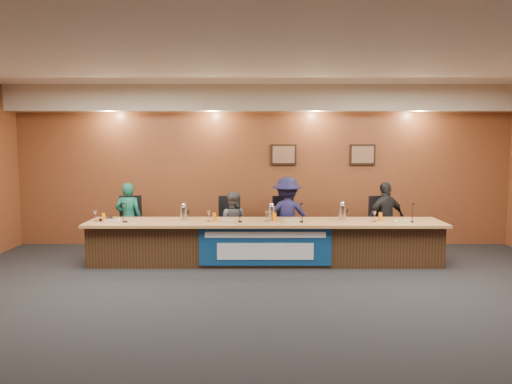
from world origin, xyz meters
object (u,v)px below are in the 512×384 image
(panelist_d, at_px, (386,218))
(office_chair_c, at_px, (287,228))
(office_chair_b, at_px, (232,228))
(office_chair_d, at_px, (384,228))
(dais_body, at_px, (265,243))
(panelist_a, at_px, (129,219))
(banner, at_px, (265,247))
(speakerphone, at_px, (108,219))
(panelist_b, at_px, (232,223))
(carafe_left, at_px, (184,214))
(panelist_c, at_px, (287,216))
(office_chair_a, at_px, (130,228))
(carafe_mid, at_px, (272,213))
(carafe_right, at_px, (342,213))

(panelist_d, relative_size, office_chair_c, 2.84)
(office_chair_b, relative_size, office_chair_c, 1.00)
(panelist_d, xyz_separation_m, office_chair_b, (-2.88, 0.10, -0.20))
(office_chair_d, bearing_deg, dais_body, -174.50)
(panelist_a, bearing_deg, banner, 157.87)
(office_chair_d, distance_m, speakerphone, 5.05)
(panelist_a, distance_m, office_chair_b, 1.95)
(banner, height_order, office_chair_b, banner)
(dais_body, height_order, speakerphone, speakerphone)
(panelist_a, relative_size, panelist_b, 1.15)
(dais_body, relative_size, panelist_a, 4.43)
(office_chair_c, distance_m, carafe_left, 2.04)
(office_chair_d, bearing_deg, office_chair_b, 166.38)
(panelist_b, relative_size, speakerphone, 3.69)
(dais_body, distance_m, panelist_a, 2.66)
(panelist_a, xyz_separation_m, carafe_left, (1.14, -0.70, 0.19))
(dais_body, relative_size, banner, 2.73)
(speakerphone, bearing_deg, panelist_d, 8.10)
(panelist_c, xyz_separation_m, carafe_left, (-1.83, -0.70, 0.14))
(dais_body, distance_m, panelist_b, 0.95)
(dais_body, relative_size, panelist_c, 4.13)
(panelist_b, bearing_deg, office_chair_d, -167.86)
(office_chair_a, height_order, carafe_mid, carafe_mid)
(panelist_d, bearing_deg, office_chair_b, -24.95)
(office_chair_a, bearing_deg, carafe_mid, -26.04)
(office_chair_c, height_order, office_chair_d, same)
(panelist_d, height_order, office_chair_a, panelist_d)
(panelist_c, bearing_deg, office_chair_a, -3.81)
(panelist_b, xyz_separation_m, speakerphone, (-2.10, -0.71, 0.18))
(office_chair_a, bearing_deg, panelist_b, -12.58)
(office_chair_d, distance_m, carafe_right, 1.26)
(panelist_b, relative_size, office_chair_a, 2.46)
(office_chair_b, relative_size, speakerphone, 1.50)
(office_chair_c, bearing_deg, speakerphone, 178.90)
(panelist_c, height_order, speakerphone, panelist_c)
(panelist_c, height_order, carafe_mid, panelist_c)
(panelist_c, xyz_separation_m, carafe_mid, (-0.31, -0.68, 0.15))
(panelist_b, bearing_deg, carafe_mid, 146.61)
(panelist_a, height_order, carafe_right, panelist_a)
(office_chair_b, distance_m, carafe_right, 2.13)
(office_chair_c, xyz_separation_m, carafe_right, (0.92, -0.76, 0.40))
(panelist_b, relative_size, carafe_right, 4.49)
(carafe_left, bearing_deg, banner, -16.03)
(panelist_d, bearing_deg, panelist_c, -22.96)
(panelist_b, distance_m, office_chair_b, 0.15)
(dais_body, bearing_deg, panelist_b, 131.31)
(panelist_a, xyz_separation_m, panelist_b, (1.94, 0.00, -0.09))
(panelist_b, distance_m, office_chair_a, 1.95)
(panelist_a, height_order, carafe_left, panelist_a)
(banner, distance_m, carafe_left, 1.54)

